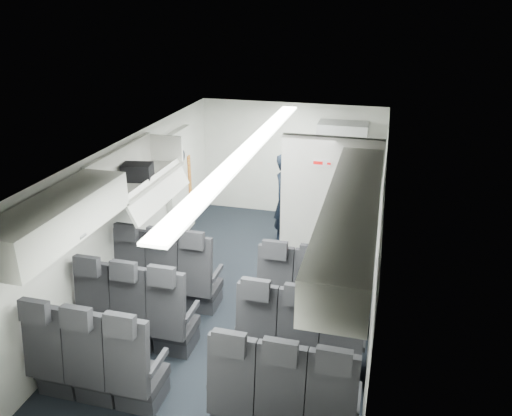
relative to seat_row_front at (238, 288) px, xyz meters
The scene contains 14 objects.
cabin_shell 0.90m from the seat_row_front, 90.00° to the left, with size 3.41×6.01×2.16m.
seat_row_front is the anchor object (origin of this frame).
seat_row_mid 0.90m from the seat_row_front, 90.00° to the right, with size 3.33×0.56×1.24m.
seat_row_rear 1.80m from the seat_row_front, 90.00° to the right, with size 3.33×0.56×1.24m.
overhead_bin_left_rear 2.50m from the seat_row_front, 133.68° to the right, with size 0.53×1.80×0.40m.
overhead_bin_left_front_open 1.98m from the seat_row_front, 168.87° to the left, with size 0.64×1.70×0.72m.
overhead_bin_right_rear 2.50m from the seat_row_front, 46.32° to the right, with size 0.53×1.80×0.40m.
overhead_bin_right_front 2.04m from the seat_row_front, 11.46° to the left, with size 0.53×1.70×0.40m.
bulkhead_partition 1.79m from the seat_row_front, 53.69° to the left, with size 1.40×0.15×2.13m.
galley_unit 3.43m from the seat_row_front, 73.72° to the left, with size 0.85×0.52×1.90m.
boarding_door 2.71m from the seat_row_front, 128.16° to the left, with size 0.12×1.27×1.86m.
flight_attendant 2.35m from the seat_row_front, 86.02° to the left, with size 0.56×0.37×1.54m, color black.
carry_on_bag 1.99m from the seat_row_front, behind, with size 0.38×0.26×0.23m, color black.
papers 2.38m from the seat_row_front, 81.19° to the left, with size 0.20×0.02×0.14m, color white.
Camera 1 is at (1.63, -5.85, 3.85)m, focal length 35.00 mm.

